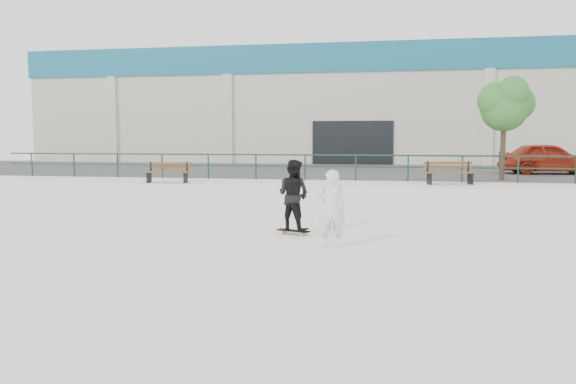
% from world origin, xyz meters
% --- Properties ---
extents(ground, '(120.00, 120.00, 0.00)m').
position_xyz_m(ground, '(0.00, 0.00, 0.00)').
color(ground, silver).
rests_on(ground, ground).
extents(ledge, '(30.00, 3.00, 0.50)m').
position_xyz_m(ledge, '(0.00, 9.50, 0.25)').
color(ledge, silver).
rests_on(ledge, ground).
extents(parking_strip, '(60.00, 14.00, 0.50)m').
position_xyz_m(parking_strip, '(0.00, 18.00, 0.25)').
color(parking_strip, '#2F2F2F').
rests_on(parking_strip, ground).
extents(railing, '(28.00, 0.06, 1.03)m').
position_xyz_m(railing, '(-0.00, 10.80, 1.24)').
color(railing, '#153C26').
rests_on(railing, ledge).
extents(commercial_building, '(44.20, 16.33, 8.00)m').
position_xyz_m(commercial_building, '(-0.00, 31.99, 4.58)').
color(commercial_building, beige).
rests_on(commercial_building, ground).
extents(bench_left, '(1.71, 0.64, 0.77)m').
position_xyz_m(bench_left, '(-5.88, 8.64, 0.88)').
color(bench_left, '#512E1B').
rests_on(bench_left, ledge).
extents(bench_right, '(1.86, 0.86, 0.83)m').
position_xyz_m(bench_right, '(4.44, 9.84, 0.91)').
color(bench_right, '#512E1B').
rests_on(bench_right, ledge).
extents(tree, '(2.28, 2.02, 4.05)m').
position_xyz_m(tree, '(6.73, 12.26, 3.53)').
color(tree, '#503528').
rests_on(tree, parking_strip).
extents(red_car, '(4.39, 2.03, 1.45)m').
position_xyz_m(red_car, '(9.52, 16.60, 1.23)').
color(red_car, maroon).
rests_on(red_car, parking_strip).
extents(skateboard, '(0.80, 0.45, 0.09)m').
position_xyz_m(skateboard, '(0.16, 1.30, 0.07)').
color(skateboard, black).
rests_on(skateboard, ground).
extents(standing_skater, '(0.96, 0.87, 1.61)m').
position_xyz_m(standing_skater, '(0.16, 1.30, 0.90)').
color(standing_skater, black).
rests_on(standing_skater, skateboard).
extents(seated_skater, '(0.62, 0.45, 1.57)m').
position_xyz_m(seated_skater, '(1.18, -0.09, 0.79)').
color(seated_skater, silver).
rests_on(seated_skater, ground).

